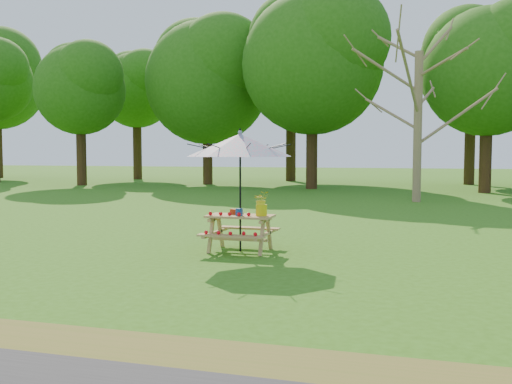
# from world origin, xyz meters

# --- Properties ---
(treeline) EXTENTS (60.00, 12.00, 16.00)m
(treeline) POSITION_xyz_m (0.00, 22.00, 8.00)
(treeline) COLOR #256110
(treeline) RESTS_ON ground
(picnic_table) EXTENTS (1.20, 1.32, 0.67)m
(picnic_table) POSITION_xyz_m (4.66, 2.60, 0.33)
(picnic_table) COLOR #AB6E4D
(picnic_table) RESTS_ON ground
(patio_umbrella) EXTENTS (2.43, 2.43, 2.25)m
(patio_umbrella) POSITION_xyz_m (4.66, 2.60, 1.95)
(patio_umbrella) COLOR black
(patio_umbrella) RESTS_ON ground
(produce_bins) EXTENTS (0.29, 0.43, 0.13)m
(produce_bins) POSITION_xyz_m (4.60, 2.64, 0.72)
(produce_bins) COLOR #B9300E
(produce_bins) RESTS_ON picnic_table
(tomatoes_row) EXTENTS (0.77, 0.13, 0.07)m
(tomatoes_row) POSITION_xyz_m (4.51, 2.42, 0.71)
(tomatoes_row) COLOR red
(tomatoes_row) RESTS_ON picnic_table
(flower_bucket) EXTENTS (0.35, 0.33, 0.45)m
(flower_bucket) POSITION_xyz_m (5.07, 2.59, 0.91)
(flower_bucket) COLOR #D6C90B
(flower_bucket) RESTS_ON picnic_table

